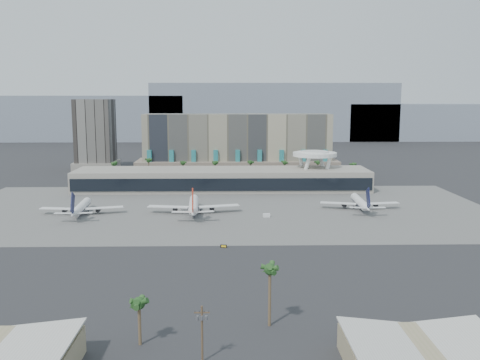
{
  "coord_description": "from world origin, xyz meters",
  "views": [
    {
      "loc": [
        3.41,
        -198.78,
        53.84
      ],
      "look_at": [
        8.81,
        40.0,
        16.52
      ],
      "focal_mm": 40.0,
      "sensor_mm": 36.0,
      "label": 1
    }
  ],
  "objects_px": {
    "utility_pole": "(202,329)",
    "service_vehicle_b": "(266,215)",
    "service_vehicle_a": "(186,211)",
    "airliner_centre": "(194,205)",
    "airliner_left": "(81,207)",
    "airliner_right": "(360,202)",
    "taxiway_sign": "(224,246)"
  },
  "relations": [
    {
      "from": "airliner_right",
      "to": "taxiway_sign",
      "type": "relative_size",
      "value": 16.41
    },
    {
      "from": "airliner_left",
      "to": "airliner_right",
      "type": "bearing_deg",
      "value": 0.07
    },
    {
      "from": "service_vehicle_b",
      "to": "airliner_right",
      "type": "bearing_deg",
      "value": 14.94
    },
    {
      "from": "utility_pole",
      "to": "service_vehicle_a",
      "type": "xyz_separation_m",
      "value": [
        -14.43,
        142.41,
        -6.06
      ]
    },
    {
      "from": "airliner_centre",
      "to": "utility_pole",
      "type": "bearing_deg",
      "value": -88.38
    },
    {
      "from": "airliner_centre",
      "to": "airliner_right",
      "type": "distance_m",
      "value": 80.23
    },
    {
      "from": "utility_pole",
      "to": "airliner_left",
      "type": "xyz_separation_m",
      "value": [
        -62.45,
        140.09,
        -3.7
      ]
    },
    {
      "from": "airliner_left",
      "to": "airliner_centre",
      "type": "height_order",
      "value": "airliner_centre"
    },
    {
      "from": "airliner_centre",
      "to": "service_vehicle_b",
      "type": "distance_m",
      "value": 34.63
    },
    {
      "from": "airliner_centre",
      "to": "taxiway_sign",
      "type": "height_order",
      "value": "airliner_centre"
    },
    {
      "from": "airliner_right",
      "to": "service_vehicle_b",
      "type": "xyz_separation_m",
      "value": [
        -46.48,
        -16.14,
        -2.63
      ]
    },
    {
      "from": "service_vehicle_a",
      "to": "taxiway_sign",
      "type": "distance_m",
      "value": 61.29
    },
    {
      "from": "airliner_left",
      "to": "taxiway_sign",
      "type": "distance_m",
      "value": 86.87
    },
    {
      "from": "airliner_right",
      "to": "taxiway_sign",
      "type": "distance_m",
      "value": 92.25
    },
    {
      "from": "utility_pole",
      "to": "airliner_centre",
      "type": "bearing_deg",
      "value": 94.33
    },
    {
      "from": "airliner_right",
      "to": "airliner_left",
      "type": "bearing_deg",
      "value": -173.93
    },
    {
      "from": "utility_pole",
      "to": "service_vehicle_b",
      "type": "distance_m",
      "value": 134.73
    },
    {
      "from": "airliner_centre",
      "to": "service_vehicle_b",
      "type": "bearing_deg",
      "value": -17.16
    },
    {
      "from": "service_vehicle_a",
      "to": "taxiway_sign",
      "type": "height_order",
      "value": "service_vehicle_a"
    },
    {
      "from": "service_vehicle_b",
      "to": "taxiway_sign",
      "type": "distance_m",
      "value": 52.35
    },
    {
      "from": "utility_pole",
      "to": "airliner_right",
      "type": "relative_size",
      "value": 0.3
    },
    {
      "from": "service_vehicle_a",
      "to": "airliner_left",
      "type": "bearing_deg",
      "value": -173.74
    },
    {
      "from": "service_vehicle_a",
      "to": "airliner_centre",
      "type": "bearing_deg",
      "value": -13.48
    },
    {
      "from": "utility_pole",
      "to": "airliner_right",
      "type": "height_order",
      "value": "airliner_right"
    },
    {
      "from": "utility_pole",
      "to": "service_vehicle_b",
      "type": "xyz_separation_m",
      "value": [
        22.71,
        132.66,
        -6.33
      ]
    },
    {
      "from": "airliner_centre",
      "to": "taxiway_sign",
      "type": "bearing_deg",
      "value": -78.61
    },
    {
      "from": "airliner_right",
      "to": "service_vehicle_a",
      "type": "distance_m",
      "value": 83.9
    },
    {
      "from": "airliner_right",
      "to": "service_vehicle_b",
      "type": "distance_m",
      "value": 49.27
    },
    {
      "from": "airliner_left",
      "to": "service_vehicle_a",
      "type": "bearing_deg",
      "value": -0.94
    },
    {
      "from": "airliner_left",
      "to": "airliner_centre",
      "type": "distance_m",
      "value": 51.77
    },
    {
      "from": "airliner_right",
      "to": "airliner_centre",
      "type": "bearing_deg",
      "value": -172.33
    },
    {
      "from": "utility_pole",
      "to": "taxiway_sign",
      "type": "bearing_deg",
      "value": 87.46
    }
  ]
}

